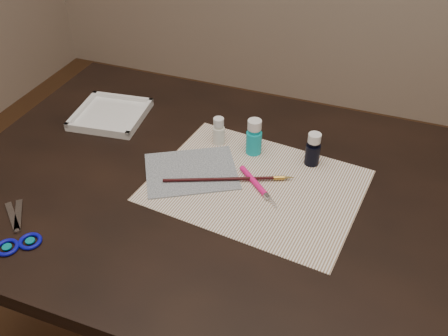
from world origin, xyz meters
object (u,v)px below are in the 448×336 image
(paper, at_px, (256,185))
(paint_bottle_cyan, at_px, (254,137))
(canvas, at_px, (191,171))
(paint_bottle_white, at_px, (219,131))
(scissors, at_px, (13,227))
(paint_bottle_navy, at_px, (313,149))
(palette_tray, at_px, (111,114))

(paper, relative_size, paint_bottle_cyan, 4.92)
(paper, height_order, canvas, canvas)
(paint_bottle_white, relative_size, scissors, 0.41)
(paper, distance_m, paint_bottle_navy, 0.17)
(palette_tray, bearing_deg, paint_bottle_navy, -1.07)
(paint_bottle_white, bearing_deg, palette_tray, 178.42)
(paint_bottle_white, relative_size, paint_bottle_navy, 0.86)
(paint_bottle_navy, relative_size, palette_tray, 0.47)
(paper, bearing_deg, paint_bottle_white, 137.78)
(canvas, relative_size, palette_tray, 1.16)
(paint_bottle_white, bearing_deg, paper, -42.22)
(scissors, bearing_deg, canvas, -91.88)
(canvas, distance_m, palette_tray, 0.35)
(canvas, bearing_deg, paint_bottle_cyan, 48.30)
(paint_bottle_cyan, bearing_deg, canvas, -131.70)
(paint_bottle_cyan, height_order, scissors, paint_bottle_cyan)
(paper, distance_m, canvas, 0.16)
(paper, relative_size, canvas, 2.19)
(scissors, height_order, palette_tray, palette_tray)
(paint_bottle_white, bearing_deg, canvas, -97.50)
(paint_bottle_navy, bearing_deg, palette_tray, 178.93)
(canvas, relative_size, paint_bottle_navy, 2.46)
(canvas, height_order, paint_bottle_cyan, paint_bottle_cyan)
(palette_tray, bearing_deg, paint_bottle_cyan, -2.31)
(paint_bottle_white, xyz_separation_m, paint_bottle_cyan, (0.10, -0.01, 0.01))
(paint_bottle_white, distance_m, palette_tray, 0.33)
(paper, xyz_separation_m, paint_bottle_navy, (0.10, 0.13, 0.04))
(paint_bottle_white, distance_m, scissors, 0.54)
(paper, bearing_deg, scissors, -144.12)
(paint_bottle_navy, xyz_separation_m, palette_tray, (-0.58, 0.01, -0.03))
(paint_bottle_navy, bearing_deg, paint_bottle_cyan, -177.48)
(paint_bottle_navy, distance_m, palette_tray, 0.58)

